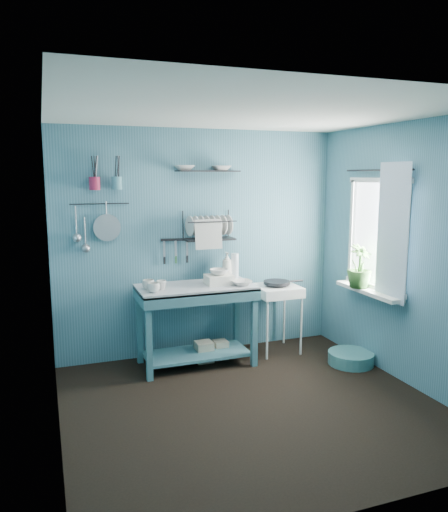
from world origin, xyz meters
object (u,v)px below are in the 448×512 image
object	(u,v)px
work_counter	(196,325)
hotplate_stand	(276,318)
frying_pan	(277,283)
utensil_cup_teal	(117,183)
soap_bottle	(227,266)
dish_rack	(209,225)
mug_right	(148,285)
floor_basin	(351,358)
wash_tub	(219,279)
colander	(107,228)
potted_plant	(360,266)
water_bottle	(235,266)
mug_left	(154,288)
utensil_cup_magenta	(95,183)
storage_tin_large	(204,352)
mug_mid	(161,285)
storage_tin_small	(220,349)

from	to	relation	value
work_counter	hotplate_stand	size ratio (longest dim) A/B	1.59
hotplate_stand	frying_pan	distance (m)	0.42
utensil_cup_teal	hotplate_stand	bearing A→B (deg)	-7.76
soap_bottle	dish_rack	distance (m)	0.49
mug_right	floor_basin	distance (m)	2.29
wash_tub	colander	distance (m)	1.28
wash_tub	potted_plant	xyz separation A→B (m)	(1.38, -0.52, 0.15)
floor_basin	water_bottle	bearing A→B (deg)	142.98
water_bottle	colander	xyz separation A→B (m)	(-1.37, 0.13, 0.46)
water_bottle	floor_basin	xyz separation A→B (m)	(1.04, -0.78, -0.94)
mug_left	water_bottle	distance (m)	1.07
water_bottle	colander	distance (m)	1.45
utensil_cup_teal	floor_basin	distance (m)	3.08
work_counter	utensil_cup_magenta	distance (m)	1.80
storage_tin_large	wash_tub	bearing A→B (deg)	-25.02
work_counter	soap_bottle	size ratio (longest dim) A/B	4.07
mug_mid	mug_right	xyz separation A→B (m)	(-0.12, 0.06, 0.00)
dish_rack	utensil_cup_magenta	xyz separation A→B (m)	(-1.19, 0.05, 0.46)
water_bottle	potted_plant	size ratio (longest dim) A/B	0.61
mug_right	utensil_cup_magenta	xyz separation A→B (m)	(-0.46, 0.32, 1.01)
mug_right	storage_tin_large	xyz separation A→B (m)	(0.60, 0.05, -0.80)
work_counter	dish_rack	world-z (taller)	dish_rack
wash_tub	potted_plant	world-z (taller)	potted_plant
utensil_cup_magenta	utensil_cup_teal	size ratio (longest dim) A/B	1.00
soap_bottle	water_bottle	bearing A→B (deg)	11.31
soap_bottle	storage_tin_small	world-z (taller)	soap_bottle
dish_rack	mug_mid	bearing A→B (deg)	-155.78
work_counter	storage_tin_large	distance (m)	0.34
dish_rack	wash_tub	bearing A→B (deg)	-91.69
wash_tub	dish_rack	size ratio (longest dim) A/B	0.51
wash_tub	hotplate_stand	bearing A→B (deg)	8.34
soap_bottle	floor_basin	xyz separation A→B (m)	(1.14, -0.76, -0.95)
colander	potted_plant	xyz separation A→B (m)	(2.47, -0.89, -0.41)
utensil_cup_teal	storage_tin_large	bearing A→B (deg)	-17.93
work_counter	hotplate_stand	world-z (taller)	work_counter
frying_pan	hotplate_stand	bearing A→B (deg)	0.00
hotplate_stand	storage_tin_small	xyz separation A→B (m)	(-0.68, -0.01, -0.28)
utensil_cup_teal	colander	xyz separation A→B (m)	(-0.11, 0.03, -0.46)
utensil_cup_magenta	storage_tin_large	xyz separation A→B (m)	(1.06, -0.27, -1.81)
mug_right	water_bottle	distance (m)	1.05
mug_mid	mug_right	world-z (taller)	mug_right
utensil_cup_magenta	colander	xyz separation A→B (m)	(0.11, 0.03, -0.45)
soap_bottle	hotplate_stand	distance (m)	0.85
work_counter	frying_pan	xyz separation A→B (m)	(0.98, 0.09, 0.37)
mug_left	floor_basin	world-z (taller)	mug_left
floor_basin	frying_pan	bearing A→B (deg)	131.67
water_bottle	dish_rack	size ratio (longest dim) A/B	0.51
floor_basin	mug_mid	bearing A→B (deg)	165.48
water_bottle	frying_pan	size ratio (longest dim) A/B	0.93
mug_mid	wash_tub	size ratio (longest dim) A/B	0.36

